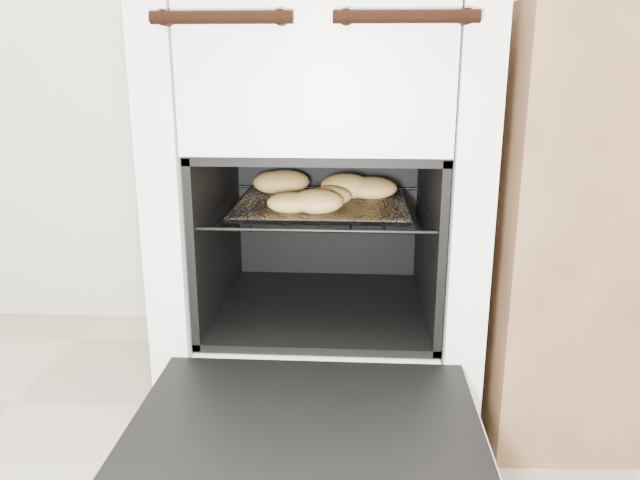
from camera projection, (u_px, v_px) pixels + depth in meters
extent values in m
cube|color=silver|center=(324.00, 194.00, 1.41)|extent=(0.62, 0.66, 0.95)
cylinder|color=black|center=(221.00, 17.00, 0.98)|extent=(0.23, 0.02, 0.02)
cylinder|color=black|center=(406.00, 16.00, 0.97)|extent=(0.23, 0.02, 0.02)
cube|color=black|center=(305.00, 430.00, 0.96)|extent=(0.54, 0.41, 0.02)
cube|color=silver|center=(305.00, 440.00, 0.96)|extent=(0.56, 0.44, 0.02)
cylinder|color=black|center=(219.00, 204.00, 1.34)|extent=(0.01, 0.44, 0.01)
cylinder|color=black|center=(428.00, 207.00, 1.32)|extent=(0.01, 0.44, 0.01)
cylinder|color=black|center=(316.00, 231.00, 1.13)|extent=(0.45, 0.01, 0.01)
cylinder|color=black|center=(327.00, 188.00, 1.53)|extent=(0.45, 0.01, 0.01)
cylinder|color=black|center=(236.00, 205.00, 1.34)|extent=(0.01, 0.41, 0.01)
cylinder|color=black|center=(265.00, 205.00, 1.34)|extent=(0.01, 0.41, 0.01)
cylinder|color=black|center=(293.00, 205.00, 1.33)|extent=(0.01, 0.41, 0.01)
cylinder|color=black|center=(322.00, 206.00, 1.33)|extent=(0.01, 0.41, 0.01)
cylinder|color=black|center=(351.00, 206.00, 1.32)|extent=(0.01, 0.41, 0.01)
cylinder|color=black|center=(381.00, 207.00, 1.32)|extent=(0.01, 0.41, 0.01)
cylinder|color=black|center=(410.00, 207.00, 1.32)|extent=(0.01, 0.41, 0.01)
cube|color=white|center=(322.00, 205.00, 1.31)|extent=(0.35, 0.31, 0.01)
ellipsoid|color=tan|center=(275.00, 182.00, 1.40)|extent=(0.13, 0.13, 0.05)
ellipsoid|color=tan|center=(330.00, 195.00, 1.28)|extent=(0.09, 0.09, 0.04)
ellipsoid|color=tan|center=(290.00, 202.00, 1.22)|extent=(0.13, 0.13, 0.04)
ellipsoid|color=tan|center=(317.00, 201.00, 1.22)|extent=(0.15, 0.15, 0.05)
ellipsoid|color=tan|center=(371.00, 188.00, 1.35)|extent=(0.15, 0.15, 0.05)
ellipsoid|color=tan|center=(285.00, 182.00, 1.40)|extent=(0.15, 0.15, 0.05)
ellipsoid|color=tan|center=(346.00, 186.00, 1.35)|extent=(0.12, 0.12, 0.05)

